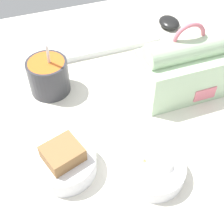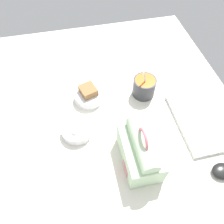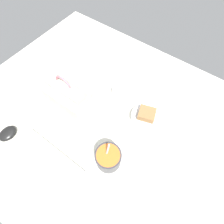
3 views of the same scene
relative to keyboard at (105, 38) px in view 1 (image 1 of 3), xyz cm
name	(u,v)px [view 1 (image 1 of 3)]	position (x,y,z in cm)	size (l,w,h in cm)	color
desk_surface	(110,122)	(-9.32, -31.05, -2.02)	(140.00, 110.00, 2.00)	silver
keyboard	(105,38)	(0.00, 0.00, 0.00)	(31.05, 13.48, 2.10)	silver
lunch_bag	(182,68)	(10.84, -27.36, 6.34)	(20.81, 12.67, 20.00)	#B7D6AD
soup_cup	(49,76)	(-20.45, -15.84, 3.72)	(10.24, 10.24, 15.08)	#333338
bento_bowl_sandwich	(64,162)	(-22.76, -41.02, 1.75)	(13.09, 13.09, 7.41)	silver
bento_bowl_snacks	(154,170)	(-6.10, -48.49, 1.01)	(12.63, 12.63, 5.33)	silver
computer_mouse	(169,22)	(22.40, 0.98, 0.39)	(6.33, 8.03, 2.82)	black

